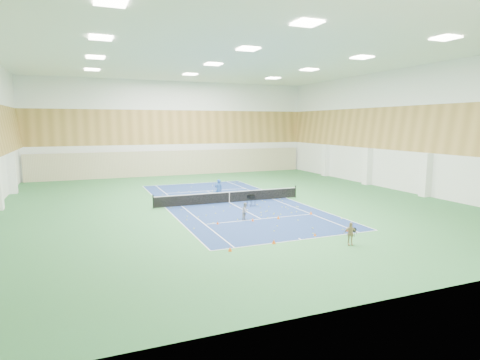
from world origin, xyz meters
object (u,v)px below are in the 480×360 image
tennis_net (229,196)px  child_court (245,211)px  child_apron (350,234)px  coach (219,189)px  ball_cart (251,200)px

tennis_net → child_court: child_court is taller
child_court → child_apron: child_apron is taller
tennis_net → child_apron: bearing=-81.8°
tennis_net → child_court: size_ratio=10.47×
child_court → child_apron: bearing=-107.1°
child_apron → child_court: bearing=131.2°
tennis_net → coach: 1.70m
coach → tennis_net: bearing=104.3°
child_court → ball_cart: child_court is taller
child_apron → tennis_net: bearing=117.3°
tennis_net → coach: (-0.40, 1.61, 0.36)m
coach → ball_cart: size_ratio=2.01×
child_court → child_apron: 8.18m
coach → child_court: 7.82m
coach → child_court: coach is taller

